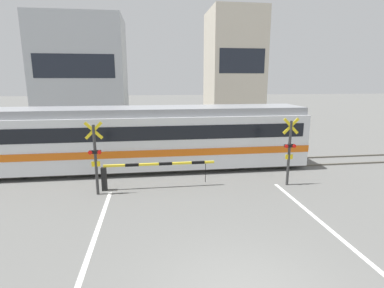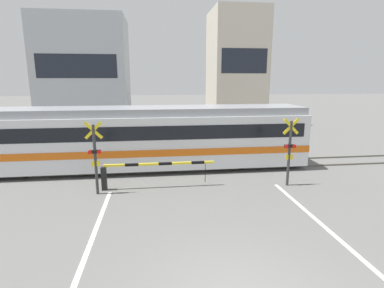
# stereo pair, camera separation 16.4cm
# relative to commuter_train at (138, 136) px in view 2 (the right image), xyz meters

# --- Properties ---
(rail_track_near) EXTENTS (50.00, 0.10, 0.08)m
(rail_track_near) POSITION_rel_commuter_train_xyz_m (2.42, -0.72, -1.60)
(rail_track_near) COLOR #5B564C
(rail_track_near) RESTS_ON ground_plane
(rail_track_far) EXTENTS (50.00, 0.10, 0.08)m
(rail_track_far) POSITION_rel_commuter_train_xyz_m (2.42, 0.72, -1.60)
(rail_track_far) COLOR #5B564C
(rail_track_far) RESTS_ON ground_plane
(road_stripe_left) EXTENTS (0.14, 10.57, 0.01)m
(road_stripe_left) POSITION_rel_commuter_train_xyz_m (-1.01, -8.40, -1.64)
(road_stripe_left) COLOR white
(road_stripe_left) RESTS_ON ground_plane
(road_stripe_right) EXTENTS (0.14, 10.57, 0.01)m
(road_stripe_right) POSITION_rel_commuter_train_xyz_m (5.86, -8.40, -1.64)
(road_stripe_right) COLOR white
(road_stripe_right) RESTS_ON ground_plane
(commuter_train) EXTENTS (16.43, 2.76, 3.06)m
(commuter_train) POSITION_rel_commuter_train_xyz_m (0.00, 0.00, 0.00)
(commuter_train) COLOR silver
(commuter_train) RESTS_ON ground_plane
(crossing_barrier_near) EXTENTS (4.58, 0.20, 1.07)m
(crossing_barrier_near) POSITION_rel_commuter_train_xyz_m (0.11, -2.82, -0.85)
(crossing_barrier_near) COLOR black
(crossing_barrier_near) RESTS_ON ground_plane
(crossing_barrier_far) EXTENTS (4.58, 0.20, 1.07)m
(crossing_barrier_far) POSITION_rel_commuter_train_xyz_m (4.74, 2.93, -0.85)
(crossing_barrier_far) COLOR black
(crossing_barrier_far) RESTS_ON ground_plane
(crossing_signal_left) EXTENTS (0.68, 0.15, 2.86)m
(crossing_signal_left) POSITION_rel_commuter_train_xyz_m (-1.46, -3.22, -0.07)
(crossing_signal_left) COLOR #333333
(crossing_signal_left) RESTS_ON ground_plane
(crossing_signal_right) EXTENTS (0.68, 0.15, 2.86)m
(crossing_signal_right) POSITION_rel_commuter_train_xyz_m (6.31, -3.22, -0.07)
(crossing_signal_right) COLOR #333333
(crossing_signal_right) RESTS_ON ground_plane
(pedestrian) EXTENTS (0.38, 0.22, 1.68)m
(pedestrian) POSITION_rel_commuter_train_xyz_m (3.85, 6.82, -0.67)
(pedestrian) COLOR #33384C
(pedestrian) RESTS_ON ground_plane
(building_left_of_street) EXTENTS (7.90, 5.77, 9.92)m
(building_left_of_street) POSITION_rel_commuter_train_xyz_m (-5.56, 15.21, 3.32)
(building_left_of_street) COLOR #B2B7BC
(building_left_of_street) RESTS_ON ground_plane
(building_right_of_street) EXTENTS (5.00, 5.77, 10.88)m
(building_right_of_street) POSITION_rel_commuter_train_xyz_m (8.96, 15.21, 3.80)
(building_right_of_street) COLOR beige
(building_right_of_street) RESTS_ON ground_plane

